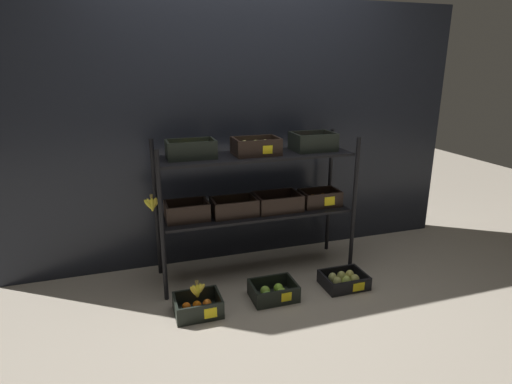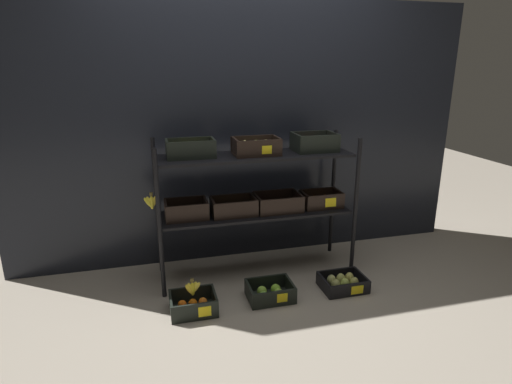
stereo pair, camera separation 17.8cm
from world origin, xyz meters
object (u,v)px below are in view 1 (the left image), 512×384
at_px(crate_ground_apple_green, 273,292).
at_px(crate_ground_tangerine, 198,307).
at_px(banana_bunch_loose, 197,290).
at_px(display_rack, 255,184).
at_px(crate_ground_pear, 344,280).

bearing_deg(crate_ground_apple_green, crate_ground_tangerine, -177.17).
relative_size(crate_ground_tangerine, banana_bunch_loose, 2.51).
height_order(display_rack, banana_bunch_loose, display_rack).
distance_m(display_rack, banana_bunch_loose, 0.92).
bearing_deg(crate_ground_tangerine, display_rack, 39.97).
relative_size(crate_ground_pear, banana_bunch_loose, 2.62).
distance_m(crate_ground_tangerine, crate_ground_apple_green, 0.55).
bearing_deg(display_rack, crate_ground_apple_green, -89.65).
bearing_deg(banana_bunch_loose, crate_ground_apple_green, 3.28).
bearing_deg(crate_ground_tangerine, crate_ground_apple_green, 2.83).
height_order(crate_ground_pear, banana_bunch_loose, banana_bunch_loose).
distance_m(display_rack, crate_ground_apple_green, 0.82).
xyz_separation_m(crate_ground_apple_green, crate_ground_pear, (0.57, -0.00, 0.00)).
relative_size(display_rack, banana_bunch_loose, 12.92).
distance_m(display_rack, crate_ground_pear, 1.00).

